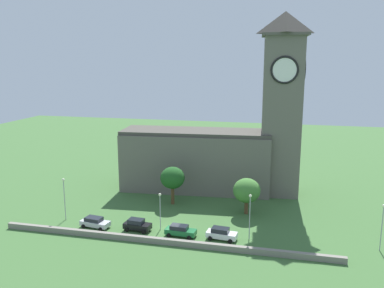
{
  "coord_description": "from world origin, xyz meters",
  "views": [
    {
      "loc": [
        16.73,
        -57.07,
        26.12
      ],
      "look_at": [
        1.36,
        8.2,
        12.22
      ],
      "focal_mm": 37.77,
      "sensor_mm": 36.0,
      "label": 1
    }
  ],
  "objects_px": {
    "car_silver": "(95,222)",
    "tree_riverside_east": "(247,191)",
    "church": "(225,141)",
    "car_white": "(221,234)",
    "car_green": "(180,231)",
    "streetlamp_west_end": "(64,192)",
    "tree_churchyard": "(173,178)",
    "streetlamp_west_mid": "(160,205)",
    "streetlamp_east_mid": "(383,220)",
    "car_black": "(137,225)",
    "streetlamp_central": "(250,210)"
  },
  "relations": [
    {
      "from": "car_silver",
      "to": "tree_riverside_east",
      "type": "distance_m",
      "value": 25.81
    },
    {
      "from": "car_silver",
      "to": "streetlamp_west_end",
      "type": "distance_m",
      "value": 7.55
    },
    {
      "from": "streetlamp_west_mid",
      "to": "tree_riverside_east",
      "type": "distance_m",
      "value": 15.89
    },
    {
      "from": "streetlamp_west_mid",
      "to": "church",
      "type": "bearing_deg",
      "value": 73.0
    },
    {
      "from": "church",
      "to": "streetlamp_east_mid",
      "type": "xyz_separation_m",
      "value": [
        25.38,
        -21.79,
        -5.68
      ]
    },
    {
      "from": "car_black",
      "to": "streetlamp_east_mid",
      "type": "relative_size",
      "value": 0.64
    },
    {
      "from": "car_silver",
      "to": "streetlamp_east_mid",
      "type": "xyz_separation_m",
      "value": [
        42.57,
        1.68,
        3.73
      ]
    },
    {
      "from": "streetlamp_west_end",
      "to": "streetlamp_east_mid",
      "type": "relative_size",
      "value": 1.05
    },
    {
      "from": "church",
      "to": "car_white",
      "type": "height_order",
      "value": "church"
    },
    {
      "from": "tree_churchyard",
      "to": "car_white",
      "type": "bearing_deg",
      "value": -49.17
    },
    {
      "from": "car_white",
      "to": "streetlamp_central",
      "type": "distance_m",
      "value": 5.61
    },
    {
      "from": "streetlamp_central",
      "to": "tree_churchyard",
      "type": "relative_size",
      "value": 0.99
    },
    {
      "from": "car_green",
      "to": "tree_churchyard",
      "type": "xyz_separation_m",
      "value": [
        -4.94,
        13.18,
        4.12
      ]
    },
    {
      "from": "church",
      "to": "car_black",
      "type": "relative_size",
      "value": 8.3
    },
    {
      "from": "church",
      "to": "car_white",
      "type": "relative_size",
      "value": 7.84
    },
    {
      "from": "car_green",
      "to": "streetlamp_east_mid",
      "type": "distance_m",
      "value": 28.74
    },
    {
      "from": "car_green",
      "to": "car_white",
      "type": "distance_m",
      "value": 6.26
    },
    {
      "from": "church",
      "to": "streetlamp_east_mid",
      "type": "distance_m",
      "value": 33.94
    },
    {
      "from": "car_black",
      "to": "tree_churchyard",
      "type": "relative_size",
      "value": 0.62
    },
    {
      "from": "car_silver",
      "to": "tree_churchyard",
      "type": "xyz_separation_m",
      "value": [
        9.17,
        13.13,
        4.15
      ]
    },
    {
      "from": "car_silver",
      "to": "car_white",
      "type": "distance_m",
      "value": 20.38
    },
    {
      "from": "streetlamp_west_end",
      "to": "church",
      "type": "bearing_deg",
      "value": 42.9
    },
    {
      "from": "streetlamp_east_mid",
      "to": "tree_churchyard",
      "type": "relative_size",
      "value": 0.97
    },
    {
      "from": "church",
      "to": "tree_churchyard",
      "type": "height_order",
      "value": "church"
    },
    {
      "from": "car_black",
      "to": "streetlamp_east_mid",
      "type": "height_order",
      "value": "streetlamp_east_mid"
    },
    {
      "from": "car_black",
      "to": "streetlamp_central",
      "type": "xyz_separation_m",
      "value": [
        17.39,
        0.77,
        3.75
      ]
    },
    {
      "from": "car_green",
      "to": "streetlamp_west_mid",
      "type": "relative_size",
      "value": 0.8
    },
    {
      "from": "car_green",
      "to": "streetlamp_east_mid",
      "type": "xyz_separation_m",
      "value": [
        28.45,
        1.74,
        3.7
      ]
    },
    {
      "from": "tree_churchyard",
      "to": "streetlamp_west_end",
      "type": "bearing_deg",
      "value": -143.49
    },
    {
      "from": "church",
      "to": "streetlamp_central",
      "type": "distance_m",
      "value": 24.14
    },
    {
      "from": "streetlamp_west_end",
      "to": "car_white",
      "type": "bearing_deg",
      "value": -3.41
    },
    {
      "from": "tree_riverside_east",
      "to": "car_black",
      "type": "bearing_deg",
      "value": -145.31
    },
    {
      "from": "car_green",
      "to": "tree_churchyard",
      "type": "distance_m",
      "value": 14.67
    },
    {
      "from": "streetlamp_central",
      "to": "tree_riverside_east",
      "type": "distance_m",
      "value": 10.37
    },
    {
      "from": "streetlamp_east_mid",
      "to": "car_green",
      "type": "bearing_deg",
      "value": -176.51
    },
    {
      "from": "streetlamp_west_end",
      "to": "streetlamp_central",
      "type": "bearing_deg",
      "value": -1.17
    },
    {
      "from": "church",
      "to": "car_white",
      "type": "distance_m",
      "value": 25.31
    },
    {
      "from": "car_white",
      "to": "streetlamp_west_end",
      "type": "xyz_separation_m",
      "value": [
        -26.57,
        1.58,
        3.86
      ]
    },
    {
      "from": "car_white",
      "to": "streetlamp_west_end",
      "type": "distance_m",
      "value": 26.9
    },
    {
      "from": "tree_riverside_east",
      "to": "church",
      "type": "bearing_deg",
      "value": 115.39
    },
    {
      "from": "car_black",
      "to": "church",
      "type": "bearing_deg",
      "value": 66.26
    },
    {
      "from": "church",
      "to": "streetlamp_west_mid",
      "type": "bearing_deg",
      "value": -107.0
    },
    {
      "from": "streetlamp_east_mid",
      "to": "streetlamp_west_end",
      "type": "bearing_deg",
      "value": 179.92
    },
    {
      "from": "car_silver",
      "to": "tree_riverside_east",
      "type": "xyz_separation_m",
      "value": [
        22.93,
        11.37,
        3.34
      ]
    },
    {
      "from": "church",
      "to": "streetlamp_west_end",
      "type": "distance_m",
      "value": 32.39
    },
    {
      "from": "car_black",
      "to": "tree_riverside_east",
      "type": "bearing_deg",
      "value": 34.69
    },
    {
      "from": "car_silver",
      "to": "streetlamp_west_end",
      "type": "relative_size",
      "value": 0.69
    },
    {
      "from": "church",
      "to": "tree_churchyard",
      "type": "bearing_deg",
      "value": -127.75
    },
    {
      "from": "car_silver",
      "to": "streetlamp_east_mid",
      "type": "distance_m",
      "value": 42.77
    },
    {
      "from": "car_green",
      "to": "streetlamp_west_end",
      "type": "bearing_deg",
      "value": 174.93
    }
  ]
}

